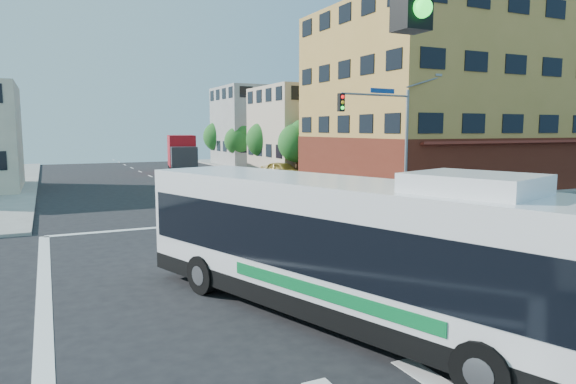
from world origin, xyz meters
name	(u,v)px	position (x,y,z in m)	size (l,w,h in m)	color
ground	(349,264)	(0.00, 0.00, 0.00)	(120.00, 120.00, 0.00)	black
sidewalk_ne	(439,166)	(35.00, 35.00, 0.07)	(50.00, 50.00, 0.15)	gray
corner_building_ne	(438,114)	(19.99, 18.48, 5.89)	(18.10, 15.44, 14.00)	#B78841
building_east_near	(316,130)	(16.98, 33.98, 4.51)	(12.06, 10.06, 9.00)	tan
building_east_far	(265,126)	(16.98, 47.98, 5.01)	(12.06, 10.06, 10.00)	#9B9A96
signal_mast_ne	(386,123)	(9.08, 10.62, 4.98)	(7.91, 1.13, 8.07)	slate
signal_mast_sw	(67,76)	(-9.08, -10.64, 4.98)	(7.91, 1.01, 8.07)	slate
street_tree_a	(298,140)	(11.90, 27.92, 3.59)	(3.60, 3.60, 5.53)	#362613
street_tree_b	(265,137)	(11.90, 35.92, 3.75)	(3.80, 3.80, 5.79)	#362613
street_tree_c	(239,139)	(11.90, 43.92, 3.46)	(3.40, 3.40, 5.29)	#362613
street_tree_d	(219,135)	(11.90, 51.92, 3.88)	(4.00, 4.00, 6.03)	#362613
transit_bus	(345,246)	(-2.90, -4.38, 1.84)	(6.75, 12.91, 3.77)	black
box_truck	(182,155)	(3.82, 39.50, 1.93)	(4.01, 9.15, 3.98)	#2A2A30
parked_car	(283,171)	(10.43, 28.24, 0.82)	(1.94, 4.83, 1.65)	#B6983B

